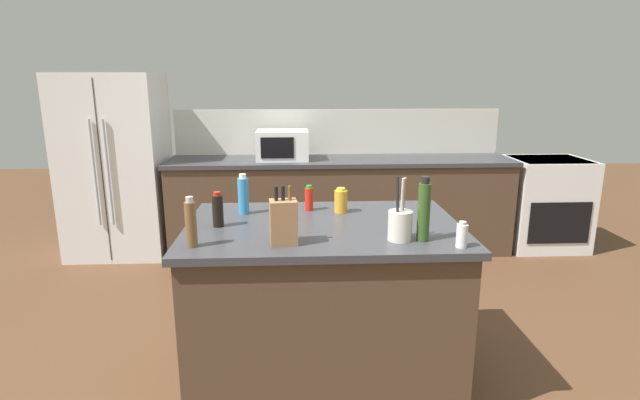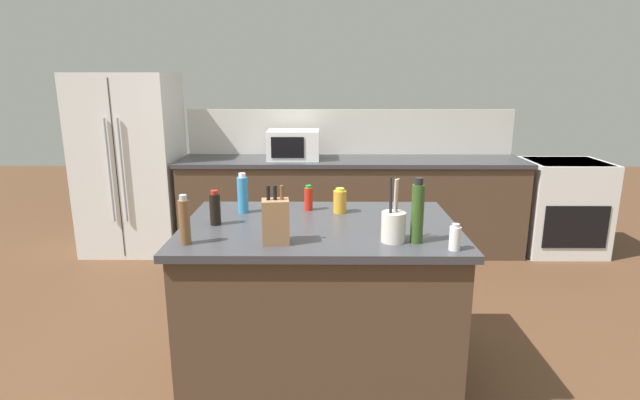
{
  "view_description": "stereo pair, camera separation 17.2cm",
  "coord_description": "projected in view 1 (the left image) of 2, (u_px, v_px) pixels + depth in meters",
  "views": [
    {
      "loc": [
        -0.15,
        -2.64,
        1.74
      ],
      "look_at": [
        0.0,
        0.35,
        0.99
      ],
      "focal_mm": 28.0,
      "sensor_mm": 36.0,
      "label": 1
    },
    {
      "loc": [
        0.02,
        -2.64,
        1.74
      ],
      "look_at": [
        0.0,
        0.35,
        0.99
      ],
      "focal_mm": 28.0,
      "sensor_mm": 36.0,
      "label": 2
    }
  ],
  "objects": [
    {
      "name": "ground_plane",
      "position": [
        323.0,
        374.0,
        2.99
      ],
      "size": [
        14.0,
        14.0,
        0.0
      ],
      "primitive_type": "plane",
      "color": "brown"
    },
    {
      "name": "back_counter_run",
      "position": [
        340.0,
        205.0,
        5.02
      ],
      "size": [
        3.38,
        0.66,
        0.94
      ],
      "color": "#4C3828",
      "rests_on": "ground_plane"
    },
    {
      "name": "wall_backsplash",
      "position": [
        338.0,
        132.0,
        5.15
      ],
      "size": [
        3.34,
        0.03,
        0.46
      ],
      "primitive_type": "cube",
      "color": "beige",
      "rests_on": "back_counter_run"
    },
    {
      "name": "kitchen_island",
      "position": [
        323.0,
        302.0,
        2.87
      ],
      "size": [
        1.51,
        1.01,
        0.94
      ],
      "color": "#4C3828",
      "rests_on": "ground_plane"
    },
    {
      "name": "refrigerator",
      "position": [
        116.0,
        166.0,
        4.86
      ],
      "size": [
        0.93,
        0.75,
        1.76
      ],
      "color": "white",
      "rests_on": "ground_plane"
    },
    {
      "name": "range_oven",
      "position": [
        545.0,
        203.0,
        5.12
      ],
      "size": [
        0.76,
        0.65,
        0.92
      ],
      "color": "white",
      "rests_on": "ground_plane"
    },
    {
      "name": "microwave",
      "position": [
        282.0,
        145.0,
        4.84
      ],
      "size": [
        0.5,
        0.39,
        0.28
      ],
      "color": "white",
      "rests_on": "back_counter_run"
    },
    {
      "name": "knife_block",
      "position": [
        283.0,
        222.0,
        2.41
      ],
      "size": [
        0.14,
        0.11,
        0.29
      ],
      "rotation": [
        0.0,
        0.0,
        0.11
      ],
      "color": "#936B47",
      "rests_on": "kitchen_island"
    },
    {
      "name": "utensil_crock",
      "position": [
        400.0,
        224.0,
        2.47
      ],
      "size": [
        0.12,
        0.12,
        0.32
      ],
      "color": "beige",
      "rests_on": "kitchen_island"
    },
    {
      "name": "dish_soap_bottle",
      "position": [
        243.0,
        195.0,
        2.94
      ],
      "size": [
        0.06,
        0.06,
        0.24
      ],
      "color": "#3384BC",
      "rests_on": "kitchen_island"
    },
    {
      "name": "soy_sauce_bottle",
      "position": [
        218.0,
        210.0,
        2.7
      ],
      "size": [
        0.06,
        0.06,
        0.19
      ],
      "color": "black",
      "rests_on": "kitchen_island"
    },
    {
      "name": "hot_sauce_bottle",
      "position": [
        309.0,
        199.0,
        3.02
      ],
      "size": [
        0.05,
        0.05,
        0.15
      ],
      "color": "red",
      "rests_on": "kitchen_island"
    },
    {
      "name": "pepper_grinder",
      "position": [
        191.0,
        223.0,
        2.37
      ],
      "size": [
        0.05,
        0.05,
        0.25
      ],
      "color": "brown",
      "rests_on": "kitchen_island"
    },
    {
      "name": "honey_jar",
      "position": [
        341.0,
        201.0,
        2.98
      ],
      "size": [
        0.08,
        0.08,
        0.15
      ],
      "color": "gold",
      "rests_on": "kitchen_island"
    },
    {
      "name": "salt_shaker",
      "position": [
        462.0,
        235.0,
        2.37
      ],
      "size": [
        0.05,
        0.05,
        0.13
      ],
      "color": "silver",
      "rests_on": "kitchen_island"
    },
    {
      "name": "olive_oil_bottle",
      "position": [
        424.0,
        211.0,
        2.45
      ],
      "size": [
        0.06,
        0.06,
        0.32
      ],
      "color": "#2D4C1E",
      "rests_on": "kitchen_island"
    }
  ]
}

